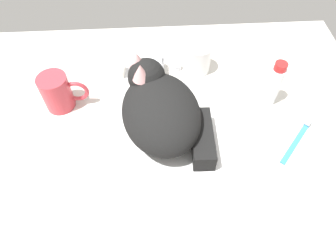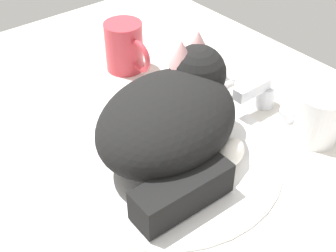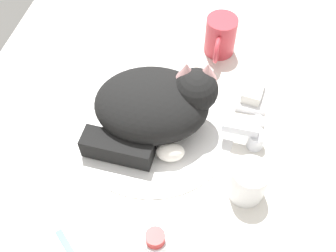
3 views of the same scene
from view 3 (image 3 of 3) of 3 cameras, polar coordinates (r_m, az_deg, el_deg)
name	(u,v)px [view 3 (image 3 of 3)]	position (r cm, az deg, el deg)	size (l,w,h in cm)	color
ground_plane	(153,129)	(89.14, -2.07, -0.46)	(110.00, 82.50, 3.00)	silver
sink_basin	(153,124)	(87.62, -2.11, 0.24)	(34.38, 34.38, 0.72)	white
faucet	(252,137)	(84.85, 11.36, -1.53)	(13.09, 8.92, 5.86)	silver
cat	(156,106)	(81.93, -1.59, 2.82)	(22.08, 26.04, 15.25)	black
coffee_mug	(220,37)	(99.63, 7.16, 12.04)	(11.52, 7.19, 9.41)	#C63842
rinse_cup	(248,182)	(77.69, 10.89, -7.52)	(6.81, 6.81, 8.05)	white
soap_dish	(252,96)	(93.75, 11.40, 4.03)	(9.00, 6.40, 1.20)	white
soap_bar	(253,91)	(92.37, 11.59, 4.75)	(6.37, 4.04, 2.47)	white
toothpaste_bottle	(156,251)	(69.27, -1.62, -16.75)	(3.53, 3.53, 12.87)	white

